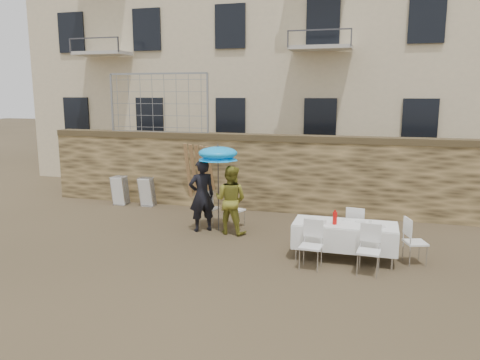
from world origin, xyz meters
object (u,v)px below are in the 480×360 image
(table_chair_back, at_px, (356,227))
(chair_stack_right, at_px, (149,191))
(couple_chair_right, at_px, (235,209))
(banquet_table, at_px, (345,225))
(man_suit, at_px, (202,195))
(woman_dress, at_px, (231,200))
(soda_bottle, at_px, (335,218))
(table_chair_front_left, at_px, (311,245))
(table_chair_front_right, at_px, (369,250))
(table_chair_side, at_px, (415,241))
(umbrella, at_px, (218,156))
(couple_chair_left, at_px, (209,207))
(chair_stack_left, at_px, (123,189))

(table_chair_back, distance_m, chair_stack_right, 6.72)
(couple_chair_right, relative_size, banquet_table, 0.46)
(man_suit, relative_size, couple_chair_right, 1.90)
(woman_dress, bearing_deg, table_chair_back, -177.79)
(soda_bottle, height_order, table_chair_front_left, soda_bottle)
(banquet_table, xyz_separation_m, table_chair_back, (0.20, 0.80, -0.25))
(table_chair_front_left, bearing_deg, banquet_table, 57.44)
(table_chair_front_right, xyz_separation_m, table_chair_side, (0.90, 0.85, 0.00))
(umbrella, xyz_separation_m, table_chair_front_right, (3.67, -1.94, -1.43))
(table_chair_front_right, xyz_separation_m, table_chair_back, (-0.30, 1.55, 0.00))
(table_chair_front_right, distance_m, table_chair_back, 1.58)
(soda_bottle, distance_m, table_chair_back, 1.11)
(couple_chair_left, bearing_deg, woman_dress, 150.27)
(couple_chair_right, xyz_separation_m, soda_bottle, (2.67, -1.79, 0.43))
(table_chair_front_right, bearing_deg, banquet_table, 129.55)
(banquet_table, relative_size, table_chair_front_right, 2.19)
(man_suit, bearing_deg, table_chair_side, 130.82)
(table_chair_front_right, bearing_deg, man_suit, 161.49)
(woman_dress, distance_m, chair_stack_left, 4.68)
(man_suit, xyz_separation_m, couple_chair_right, (0.70, 0.55, -0.43))
(couple_chair_right, height_order, chair_stack_left, couple_chair_right)
(banquet_table, bearing_deg, table_chair_front_right, -56.31)
(umbrella, xyz_separation_m, chair_stack_right, (-2.92, 1.98, -1.45))
(table_chair_front_left, bearing_deg, couple_chair_left, 147.22)
(table_chair_front_left, distance_m, table_chair_front_right, 1.10)
(banquet_table, relative_size, chair_stack_left, 2.28)
(couple_chair_left, relative_size, soda_bottle, 3.69)
(banquet_table, xyz_separation_m, table_chair_front_left, (-0.60, -0.75, -0.25))
(man_suit, height_order, table_chair_front_right, man_suit)
(umbrella, distance_m, table_chair_front_left, 3.52)
(table_chair_front_left, bearing_deg, table_chair_front_right, 6.10)
(couple_chair_left, relative_size, banquet_table, 0.46)
(banquet_table, distance_m, table_chair_back, 0.86)
(table_chair_back, relative_size, chair_stack_right, 1.04)
(woman_dress, relative_size, table_chair_front_left, 1.76)
(umbrella, height_order, couple_chair_right, umbrella)
(table_chair_back, bearing_deg, couple_chair_right, -8.23)
(umbrella, xyz_separation_m, couple_chair_right, (0.30, 0.45, -1.43))
(couple_chair_left, relative_size, couple_chair_right, 1.00)
(couple_chair_left, distance_m, table_chair_side, 5.20)
(woman_dress, bearing_deg, soda_bottle, 162.35)
(couple_chair_left, height_order, chair_stack_left, couple_chair_left)
(umbrella, bearing_deg, table_chair_front_right, -27.90)
(couple_chair_left, height_order, soda_bottle, soda_bottle)
(banquet_table, xyz_separation_m, table_chair_side, (1.40, 0.10, -0.25))
(table_chair_back, bearing_deg, chair_stack_left, -11.12)
(soda_bottle, height_order, chair_stack_left, soda_bottle)
(woman_dress, relative_size, table_chair_side, 1.76)
(soda_bottle, distance_m, table_chair_front_right, 1.02)
(table_chair_front_right, bearing_deg, woman_dress, 156.82)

